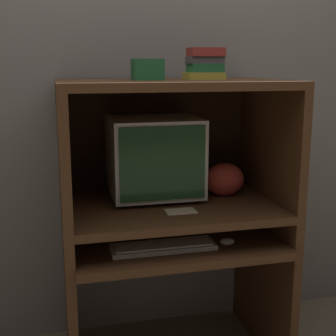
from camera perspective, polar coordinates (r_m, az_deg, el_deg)
wall_back at (r=2.51m, az=-1.80°, el=9.05°), size 6.00×0.06×2.60m
desk_base at (r=2.31m, az=0.71°, el=-14.05°), size 1.01×0.70×0.66m
desk_monitor_shelf at (r=2.22m, az=0.45°, el=-5.07°), size 1.01×0.68×0.15m
hutch_upper at (r=2.16m, az=0.24°, el=5.86°), size 1.01×0.68×0.57m
crt_monitor at (r=2.25m, az=-1.70°, el=1.38°), size 0.43×0.38×0.39m
keyboard at (r=2.06m, az=-0.60°, el=-9.54°), size 0.46×0.14×0.03m
mouse at (r=2.12m, az=7.20°, el=-8.90°), size 0.07×0.05×0.03m
snack_bag at (r=2.33m, az=6.88°, el=-1.38°), size 0.20×0.15×0.16m
book_stack at (r=2.17m, az=4.50°, el=12.48°), size 0.17×0.13×0.14m
paper_card at (r=2.07m, az=1.56°, el=-5.28°), size 0.13×0.09×0.00m
storage_box at (r=2.07m, az=-2.54°, el=11.90°), size 0.13×0.11×0.09m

